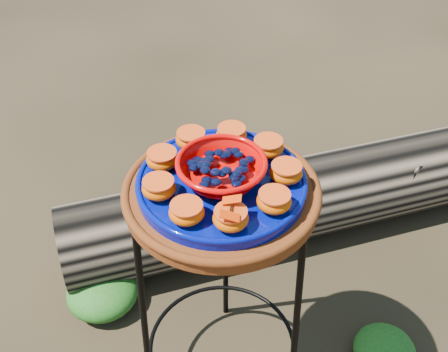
{
  "coord_description": "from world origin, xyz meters",
  "views": [
    {
      "loc": [
        0.05,
        -0.87,
        1.52
      ],
      "look_at": [
        0.01,
        0.0,
        0.77
      ],
      "focal_mm": 45.0,
      "sensor_mm": 36.0,
      "label": 1
    }
  ],
  "objects_px": {
    "plant_stand": "(222,301)",
    "driftwood_log": "(284,201)",
    "red_bowl": "(221,171)",
    "cobalt_plate": "(221,184)",
    "terracotta_saucer": "(222,194)"
  },
  "relations": [
    {
      "from": "terracotta_saucer",
      "to": "driftwood_log",
      "type": "xyz_separation_m",
      "value": [
        0.19,
        0.59,
        -0.57
      ]
    },
    {
      "from": "red_bowl",
      "to": "driftwood_log",
      "type": "relative_size",
      "value": 0.11
    },
    {
      "from": "plant_stand",
      "to": "terracotta_saucer",
      "type": "xyz_separation_m",
      "value": [
        0.0,
        0.0,
        0.37
      ]
    },
    {
      "from": "plant_stand",
      "to": "driftwood_log",
      "type": "bearing_deg",
      "value": 72.2
    },
    {
      "from": "plant_stand",
      "to": "cobalt_plate",
      "type": "relative_size",
      "value": 1.98
    },
    {
      "from": "terracotta_saucer",
      "to": "cobalt_plate",
      "type": "bearing_deg",
      "value": 0.0
    },
    {
      "from": "plant_stand",
      "to": "terracotta_saucer",
      "type": "bearing_deg",
      "value": 0.0
    },
    {
      "from": "red_bowl",
      "to": "plant_stand",
      "type": "bearing_deg",
      "value": 0.0
    },
    {
      "from": "cobalt_plate",
      "to": "terracotta_saucer",
      "type": "bearing_deg",
      "value": 0.0
    },
    {
      "from": "red_bowl",
      "to": "driftwood_log",
      "type": "height_order",
      "value": "red_bowl"
    },
    {
      "from": "driftwood_log",
      "to": "red_bowl",
      "type": "bearing_deg",
      "value": -107.8
    },
    {
      "from": "red_bowl",
      "to": "driftwood_log",
      "type": "xyz_separation_m",
      "value": [
        0.19,
        0.59,
        -0.63
      ]
    },
    {
      "from": "plant_stand",
      "to": "driftwood_log",
      "type": "xyz_separation_m",
      "value": [
        0.19,
        0.59,
        -0.2
      ]
    },
    {
      "from": "cobalt_plate",
      "to": "red_bowl",
      "type": "distance_m",
      "value": 0.04
    },
    {
      "from": "terracotta_saucer",
      "to": "plant_stand",
      "type": "bearing_deg",
      "value": 0.0
    }
  ]
}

